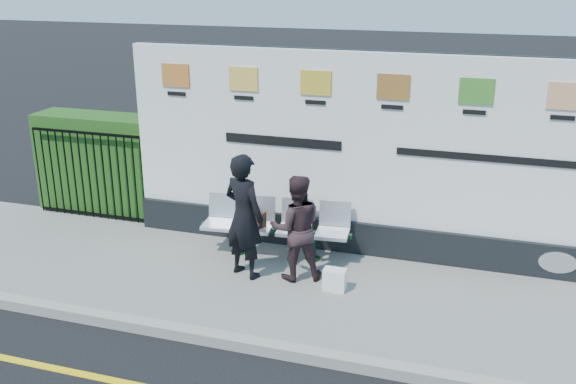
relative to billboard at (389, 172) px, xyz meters
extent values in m
cube|color=slate|center=(-0.50, -1.35, -1.36)|extent=(14.00, 3.00, 0.12)
cube|color=gray|center=(-0.50, -2.85, -1.35)|extent=(14.00, 0.18, 0.14)
cube|color=black|center=(0.00, 0.00, -1.05)|extent=(8.00, 0.30, 0.50)
cube|color=white|center=(0.00, 0.00, 0.45)|extent=(8.00, 0.14, 2.50)
cube|color=#224F17|center=(-5.08, 0.45, -0.45)|extent=(2.35, 0.70, 1.70)
imported|color=black|center=(-1.77, -1.26, -0.41)|extent=(0.76, 0.63, 1.77)
imported|color=#301F24|center=(-1.06, -1.14, -0.55)|extent=(0.90, 0.81, 1.50)
cube|color=black|center=(-1.85, -0.59, -0.72)|extent=(0.31, 0.19, 0.23)
cube|color=white|center=(-0.46, -1.34, -1.15)|extent=(0.30, 0.18, 0.30)
camera|label=1|loc=(1.23, -8.87, 2.83)|focal=40.00mm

